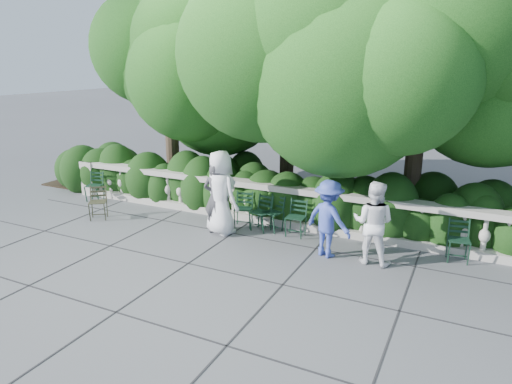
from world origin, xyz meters
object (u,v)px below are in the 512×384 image
at_px(chair_e, 268,232).
at_px(chair_weathered, 98,221).
at_px(chair_a, 93,202).
at_px(chair_c, 293,238).
at_px(chair_d, 242,229).
at_px(person_businessman, 221,193).
at_px(person_older_blue, 328,219).
at_px(chair_f, 457,264).
at_px(person_casual_man, 373,223).
at_px(person_woman_grey, 216,198).
at_px(chair_b, 257,232).

xyz_separation_m(chair_e, chair_weathered, (-4.11, -1.13, 0.00)).
relative_size(chair_a, chair_weathered, 1.00).
relative_size(chair_c, chair_d, 1.00).
bearing_deg(person_businessman, person_older_blue, -161.84).
relative_size(chair_a, chair_d, 1.00).
height_order(chair_c, chair_f, same).
height_order(chair_d, person_businessman, person_businessman).
xyz_separation_m(chair_f, person_casual_man, (-1.54, -0.65, 0.82)).
xyz_separation_m(chair_a, person_older_blue, (6.98, -0.60, 0.79)).
distance_m(chair_c, chair_weathered, 4.87).
relative_size(chair_e, person_older_blue, 0.53).
bearing_deg(person_woman_grey, chair_d, -136.11).
distance_m(person_businessman, person_casual_man, 3.44).
distance_m(chair_b, person_older_blue, 2.08).
bearing_deg(person_older_blue, person_businessman, 17.07).
bearing_deg(chair_c, chair_e, 171.02).
distance_m(chair_b, chair_e, 0.26).
distance_m(chair_b, person_casual_man, 2.87).
xyz_separation_m(chair_c, person_older_blue, (0.96, -0.57, 0.79)).
bearing_deg(person_older_blue, chair_b, 4.33).
bearing_deg(chair_e, chair_f, 16.08).
xyz_separation_m(chair_c, person_businessman, (-1.61, -0.40, 0.96)).
relative_size(chair_a, chair_c, 1.00).
xyz_separation_m(chair_a, chair_d, (4.72, -0.00, 0.00)).
bearing_deg(chair_weathered, person_woman_grey, -23.72).
bearing_deg(chair_a, person_woman_grey, -21.80).
bearing_deg(person_businessman, chair_d, -104.55).
distance_m(chair_b, chair_weathered, 4.01).
xyz_separation_m(chair_b, chair_c, (0.88, 0.03, 0.00)).
relative_size(chair_f, person_older_blue, 0.53).
bearing_deg(person_older_blue, chair_d, 6.03).
relative_size(chair_c, chair_weathered, 1.00).
relative_size(person_woman_grey, person_casual_man, 1.00).
height_order(chair_c, person_casual_man, person_casual_man).
bearing_deg(chair_d, person_casual_man, -26.32).
bearing_deg(chair_e, person_woman_grey, -138.21).
bearing_deg(chair_b, chair_e, 33.55).
height_order(person_casual_man, person_older_blue, person_casual_man).
distance_m(chair_d, chair_f, 4.67).
xyz_separation_m(chair_d, person_businessman, (-0.32, -0.43, 0.96)).
height_order(person_woman_grey, person_casual_man, person_woman_grey).
bearing_deg(person_older_blue, chair_c, -9.99).
height_order(chair_e, person_older_blue, person_older_blue).
height_order(chair_c, chair_e, same).
bearing_deg(person_businessman, chair_c, -144.02).
xyz_separation_m(chair_e, person_casual_man, (2.47, -0.58, 0.82)).
height_order(chair_weathered, person_casual_man, person_casual_man).
distance_m(chair_a, person_woman_grey, 4.42).
relative_size(chair_d, chair_f, 1.00).
distance_m(person_businessman, person_older_blue, 2.58).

